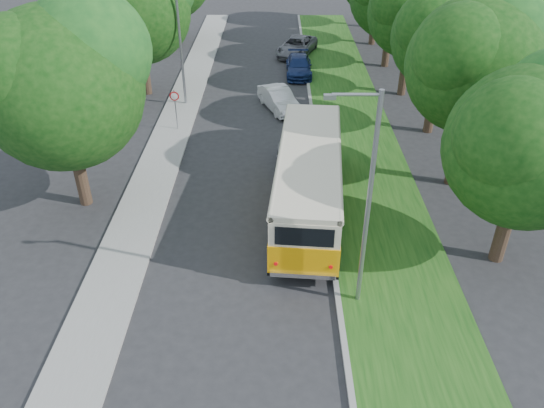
{
  "coord_description": "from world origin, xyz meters",
  "views": [
    {
      "loc": [
        1.34,
        -16.75,
        13.33
      ],
      "look_at": [
        1.18,
        1.64,
        1.5
      ],
      "focal_mm": 35.0,
      "sensor_mm": 36.0,
      "label": 1
    }
  ],
  "objects_px": {
    "car_blue": "(299,66)",
    "car_grey": "(297,46)",
    "vintage_bus": "(309,182)",
    "lamppost_far": "(179,42)",
    "car_silver": "(291,156)",
    "lamppost_near": "(366,199)",
    "car_white": "(279,99)"
  },
  "relations": [
    {
      "from": "lamppost_near",
      "to": "car_blue",
      "type": "height_order",
      "value": "lamppost_near"
    },
    {
      "from": "lamppost_near",
      "to": "car_silver",
      "type": "bearing_deg",
      "value": 101.76
    },
    {
      "from": "lamppost_far",
      "to": "car_blue",
      "type": "height_order",
      "value": "lamppost_far"
    },
    {
      "from": "vintage_bus",
      "to": "car_blue",
      "type": "distance_m",
      "value": 18.57
    },
    {
      "from": "lamppost_far",
      "to": "vintage_bus",
      "type": "relative_size",
      "value": 0.71
    },
    {
      "from": "car_white",
      "to": "car_blue",
      "type": "xyz_separation_m",
      "value": [
        1.5,
        6.64,
        -0.02
      ]
    },
    {
      "from": "lamppost_near",
      "to": "car_blue",
      "type": "bearing_deg",
      "value": 92.83
    },
    {
      "from": "lamppost_far",
      "to": "car_grey",
      "type": "xyz_separation_m",
      "value": [
        7.7,
        10.83,
        -3.4
      ]
    },
    {
      "from": "lamppost_near",
      "to": "lamppost_far",
      "type": "xyz_separation_m",
      "value": [
        -8.91,
        18.5,
        -0.25
      ]
    },
    {
      "from": "lamppost_near",
      "to": "car_white",
      "type": "xyz_separation_m",
      "value": [
        -2.71,
        17.76,
        -3.68
      ]
    },
    {
      "from": "lamppost_far",
      "to": "car_white",
      "type": "relative_size",
      "value": 1.79
    },
    {
      "from": "vintage_bus",
      "to": "lamppost_near",
      "type": "bearing_deg",
      "value": -71.44
    },
    {
      "from": "car_grey",
      "to": "car_silver",
      "type": "bearing_deg",
      "value": -74.01
    },
    {
      "from": "lamppost_near",
      "to": "car_grey",
      "type": "bearing_deg",
      "value": 92.36
    },
    {
      "from": "car_grey",
      "to": "lamppost_far",
      "type": "bearing_deg",
      "value": -106.74
    },
    {
      "from": "car_silver",
      "to": "car_white",
      "type": "distance_m",
      "value": 7.67
    },
    {
      "from": "car_white",
      "to": "lamppost_far",
      "type": "bearing_deg",
      "value": 151.24
    },
    {
      "from": "car_blue",
      "to": "car_silver",
      "type": "bearing_deg",
      "value": -93.17
    },
    {
      "from": "car_blue",
      "to": "car_grey",
      "type": "bearing_deg",
      "value": 90.43
    },
    {
      "from": "lamppost_far",
      "to": "vintage_bus",
      "type": "distance_m",
      "value": 14.9
    },
    {
      "from": "car_white",
      "to": "car_blue",
      "type": "distance_m",
      "value": 6.81
    },
    {
      "from": "vintage_bus",
      "to": "car_grey",
      "type": "bearing_deg",
      "value": 94.22
    },
    {
      "from": "lamppost_near",
      "to": "vintage_bus",
      "type": "bearing_deg",
      "value": 103.77
    },
    {
      "from": "lamppost_near",
      "to": "car_blue",
      "type": "relative_size",
      "value": 1.74
    },
    {
      "from": "car_blue",
      "to": "car_grey",
      "type": "xyz_separation_m",
      "value": [
        0.0,
        4.93,
        0.05
      ]
    },
    {
      "from": "car_silver",
      "to": "lamppost_near",
      "type": "bearing_deg",
      "value": -76.54
    },
    {
      "from": "car_white",
      "to": "car_silver",
      "type": "bearing_deg",
      "value": -107.45
    },
    {
      "from": "lamppost_near",
      "to": "vintage_bus",
      "type": "xyz_separation_m",
      "value": [
        -1.44,
        5.86,
        -2.8
      ]
    },
    {
      "from": "car_silver",
      "to": "car_white",
      "type": "bearing_deg",
      "value": 96.2
    },
    {
      "from": "lamppost_near",
      "to": "car_silver",
      "type": "height_order",
      "value": "lamppost_near"
    },
    {
      "from": "vintage_bus",
      "to": "lamppost_far",
      "type": "bearing_deg",
      "value": 125.36
    },
    {
      "from": "lamppost_near",
      "to": "car_white",
      "type": "bearing_deg",
      "value": 98.67
    }
  ]
}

